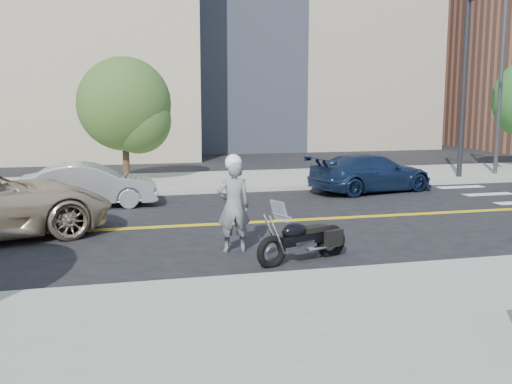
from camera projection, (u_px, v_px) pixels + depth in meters
The scene contains 10 objects.
ground_plane at pixel (250, 223), 15.81m from camera, with size 120.00×120.00×0.00m, color black.
sidewalk_near at pixel (368, 322), 8.61m from camera, with size 60.00×5.00×0.15m, color #9E9B91.
sidewalk_far at pixel (205, 181), 23.00m from camera, with size 60.00×5.00×0.15m, color #9E9B91.
lamp_post at pixel (501, 75), 24.22m from camera, with size 0.16×0.16×8.00m, color #4C4C51.
traffic_light at pixel (479, 59), 22.30m from camera, with size 0.28×4.50×7.00m.
motorcyclist at pixel (234, 204), 12.69m from camera, with size 0.73×0.48×2.10m.
motorcycle at pixel (303, 230), 12.01m from camera, with size 2.13×0.65×1.30m, color black, non-canonical shape.
parked_car_silver at pixel (90, 185), 18.05m from camera, with size 1.40×4.01×1.32m, color #B9BAC1.
parked_car_blue at pixel (371, 173), 20.90m from camera, with size 1.86×4.58×1.33m, color #192B4C.
tree_far_a at pixel (124, 104), 22.33m from camera, with size 3.50×3.50×4.78m.
Camera 1 is at (-3.52, -15.09, 3.27)m, focal length 42.00 mm.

